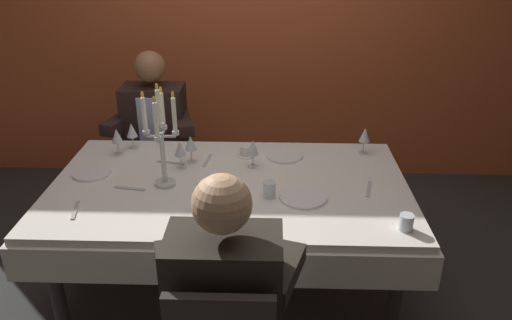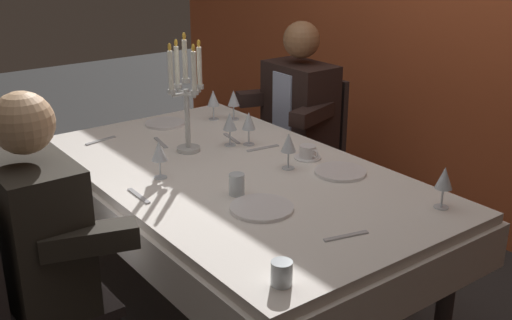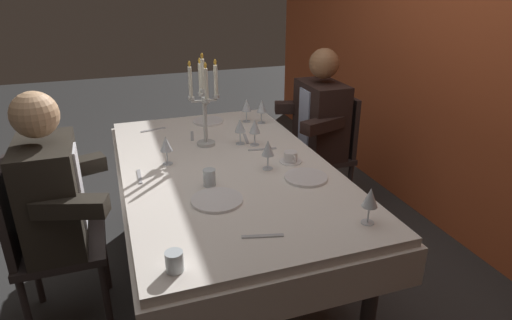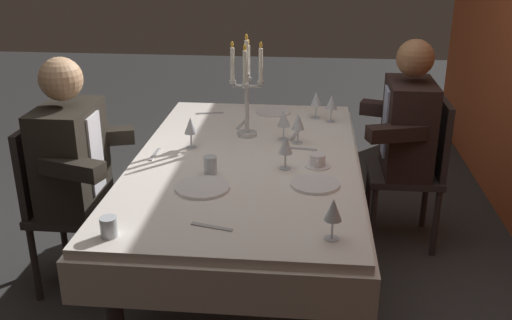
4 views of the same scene
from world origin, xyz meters
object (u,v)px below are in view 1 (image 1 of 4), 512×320
wine_glass_6 (180,149)px  water_tumbler_1 (406,222)px  wine_glass_4 (365,136)px  dining_table (230,202)px  wine_glass_5 (132,131)px  dinner_plate_0 (303,197)px  seated_diner_1 (225,297)px  wine_glass_0 (191,144)px  coffee_cup_0 (247,151)px  wine_glass_2 (253,148)px  dinner_plate_1 (92,173)px  dinner_plate_2 (284,155)px  water_tumbler_0 (269,189)px  candelabra (161,139)px  seated_diner_0 (155,122)px  wine_glass_1 (117,137)px  wine_glass_3 (198,191)px

wine_glass_6 → water_tumbler_1: 1.27m
wine_glass_4 → dining_table: bearing=-152.4°
dining_table → wine_glass_5: 0.80m
dinner_plate_0 → wine_glass_4: (0.39, 0.55, 0.11)m
dining_table → seated_diner_1: 0.89m
wine_glass_0 → coffee_cup_0: size_ratio=1.24×
wine_glass_2 → wine_glass_5: bearing=162.8°
dinner_plate_1 → dinner_plate_2: bearing=13.6°
wine_glass_0 → wine_glass_4: bearing=8.7°
dinner_plate_0 → wine_glass_5: wine_glass_5 is taller
water_tumbler_1 → water_tumbler_0: bearing=156.0°
wine_glass_0 → water_tumbler_0: wine_glass_0 is taller
water_tumbler_0 → candelabra: bearing=168.7°
dinner_plate_0 → dining_table: bearing=159.1°
dinner_plate_1 → seated_diner_0: 0.82m
wine_glass_1 → seated_diner_1: bearing=-58.7°
coffee_cup_0 → wine_glass_1: bearing=-179.2°
wine_glass_6 → seated_diner_1: seated_diner_1 is taller
water_tumbler_1 → wine_glass_6: bearing=152.3°
candelabra → wine_glass_2: size_ratio=3.40×
wine_glass_0 → seated_diner_0: seated_diner_0 is taller
wine_glass_4 → coffee_cup_0: 0.71m
candelabra → wine_glass_4: candelabra is taller
candelabra → wine_glass_1: bearing=133.5°
water_tumbler_0 → wine_glass_3: bearing=-154.9°
dining_table → seated_diner_0: 1.07m
dinner_plate_1 → dinner_plate_0: bearing=-11.3°
wine_glass_3 → water_tumbler_0: (0.34, 0.16, -0.07)m
dining_table → wine_glass_1: 0.81m
wine_glass_4 → water_tumbler_0: wine_glass_4 is taller
dining_table → wine_glass_6: bearing=148.9°
dinner_plate_0 → water_tumbler_1: water_tumbler_1 is taller
wine_glass_1 → seated_diner_0: seated_diner_0 is taller
water_tumbler_0 → wine_glass_0: bearing=139.3°
wine_glass_2 → seated_diner_1: bearing=-93.3°
wine_glass_1 → water_tumbler_0: 1.03m
water_tumbler_1 → wine_glass_1: bearing=153.5°
wine_glass_6 → coffee_cup_0: (0.36, 0.18, -0.09)m
wine_glass_4 → wine_glass_5: bearing=178.9°
dining_table → water_tumbler_0: size_ratio=22.38×
wine_glass_5 → wine_glass_4: bearing=-1.1°
dining_table → water_tumbler_1: water_tumbler_1 is taller
seated_diner_0 → wine_glass_3: bearing=-68.2°
wine_glass_2 → water_tumbler_0: (0.10, -0.34, -0.07)m
wine_glass_3 → wine_glass_4: (0.90, 0.71, 0.00)m
dining_table → dinner_plate_2: dinner_plate_2 is taller
dinner_plate_1 → water_tumbler_1: 1.68m
dinner_plate_2 → wine_glass_6: bearing=-163.7°
candelabra → wine_glass_6: (0.05, 0.20, -0.15)m
wine_glass_2 → seated_diner_1: size_ratio=0.13×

